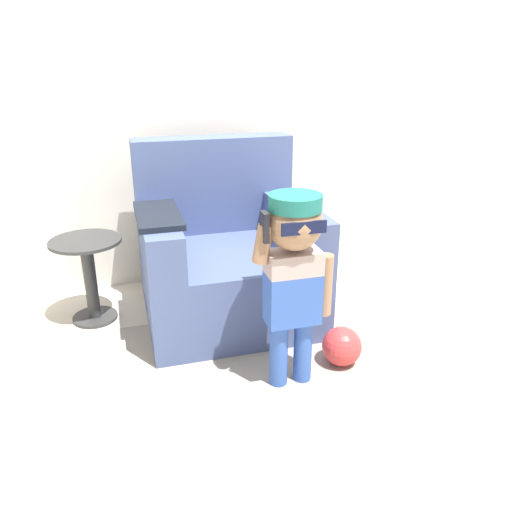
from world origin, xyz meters
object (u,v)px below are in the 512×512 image
person_child (294,263)px  toy_ball (342,346)px  side_table (89,272)px  armchair (225,257)px

person_child → toy_ball: person_child is taller
side_table → armchair: bearing=-8.4°
armchair → person_child: size_ratio=1.10×
armchair → toy_ball: armchair is taller
person_child → toy_ball: 0.61m
side_table → toy_ball: size_ratio=2.51×
side_table → toy_ball: side_table is taller
person_child → armchair: bearing=99.9°
side_table → toy_ball: bearing=-34.5°
armchair → toy_ball: size_ratio=5.07×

